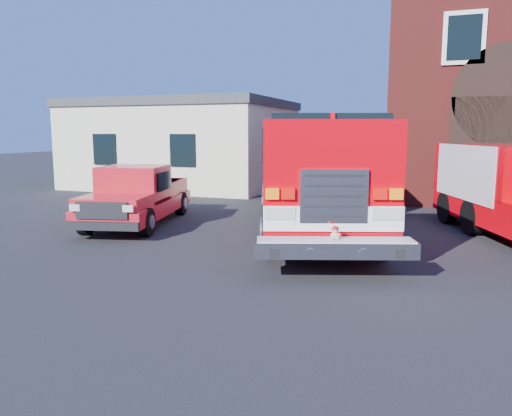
% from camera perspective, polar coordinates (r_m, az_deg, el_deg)
% --- Properties ---
extents(ground, '(100.00, 100.00, 0.00)m').
position_cam_1_polar(ground, '(11.15, 2.09, -5.74)').
color(ground, black).
rests_on(ground, ground).
extents(side_building, '(10.20, 8.20, 4.35)m').
position_cam_1_polar(side_building, '(26.33, -8.12, 7.34)').
color(side_building, beige).
rests_on(side_building, ground).
extents(fire_engine, '(5.98, 10.68, 3.18)m').
position_cam_1_polar(fire_engine, '(14.40, 6.32, 4.12)').
color(fire_engine, black).
rests_on(fire_engine, ground).
extents(pickup_truck, '(3.15, 5.75, 1.78)m').
position_cam_1_polar(pickup_truck, '(15.54, -13.37, 1.30)').
color(pickup_truck, black).
rests_on(pickup_truck, ground).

